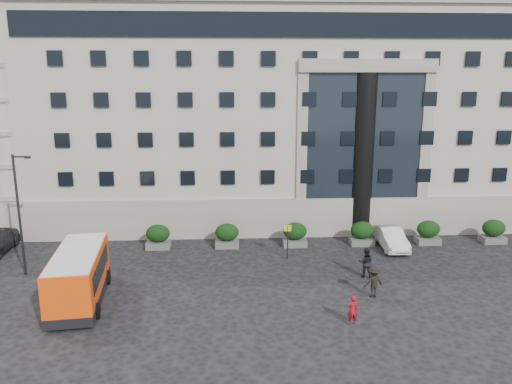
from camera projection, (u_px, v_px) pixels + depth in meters
The scene contains 19 objects.
ground at pixel (207, 290), 30.45m from camera, with size 120.00×120.00×0.00m, color black.
civic_building at pixel (274, 114), 50.08m from camera, with size 44.00×24.00×18.00m, color #A79F93.
entrance_column at pixel (362, 156), 39.57m from camera, with size 1.80×1.80×13.00m, color black.
apartment_far at pixel (6, 89), 63.52m from camera, with size 13.00×13.00×22.00m, color olive.
hedge_a at pixel (158, 236), 37.62m from camera, with size 1.80×1.26×1.84m.
hedge_b at pixel (227, 235), 37.88m from camera, with size 1.80×1.26×1.84m.
hedge_c at pixel (295, 234), 38.14m from camera, with size 1.80×1.26×1.84m.
hedge_d at pixel (362, 233), 38.40m from camera, with size 1.80×1.26×1.84m.
hedge_e at pixel (428, 232), 38.66m from camera, with size 1.80×1.26×1.84m.
hedge_f at pixel (493, 231), 38.92m from camera, with size 1.80×1.26×1.84m.
street_lamp at pixel (20, 211), 31.76m from camera, with size 1.16×0.18×8.00m.
bus_stop_sign at pixel (288, 236), 35.19m from camera, with size 0.50×0.08×2.52m.
minibus at pixel (79, 274), 28.53m from camera, with size 3.35×7.50×3.03m.
red_truck at pixel (5, 213), 42.11m from camera, with size 3.08×5.55×2.84m.
parked_car_d at pixel (48, 213), 45.10m from camera, with size 2.12×4.61×1.28m, color black.
white_taxi at pixel (391, 238), 37.76m from camera, with size 1.62×4.64×1.53m, color silver.
pedestrian_a at pixel (352, 310), 26.09m from camera, with size 0.59×0.39×1.61m, color maroon.
pedestrian_b at pixel (366, 263), 32.23m from camera, with size 0.95×0.74×1.96m, color black.
pedestrian_c at pixel (373, 282), 29.31m from camera, with size 1.21×0.70×1.88m, color black.
Camera 1 is at (1.54, -28.38, 12.80)m, focal length 35.00 mm.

